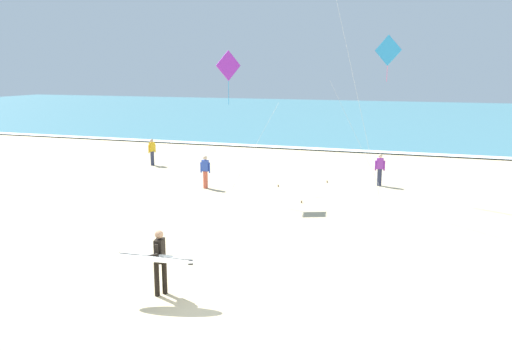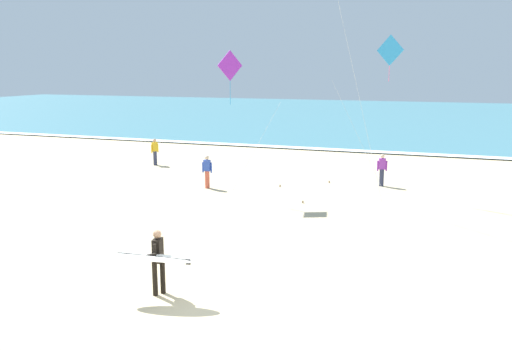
{
  "view_description": "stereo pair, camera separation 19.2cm",
  "coord_description": "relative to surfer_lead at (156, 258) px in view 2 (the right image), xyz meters",
  "views": [
    {
      "loc": [
        4.92,
        -10.74,
        5.65
      ],
      "look_at": [
        -0.72,
        5.52,
        2.17
      ],
      "focal_mm": 37.11,
      "sensor_mm": 36.0,
      "label": 1
    },
    {
      "loc": [
        5.1,
        -10.68,
        5.65
      ],
      "look_at": [
        -0.72,
        5.52,
        2.17
      ],
      "focal_mm": 37.11,
      "sensor_mm": 36.0,
      "label": 2
    }
  ],
  "objects": [
    {
      "name": "shoreline_foam",
      "position": [
        1.46,
        25.62,
        -0.96
      ],
      "size": [
        160.0,
        1.1,
        0.01
      ],
      "primitive_type": "cube",
      "color": "white",
      "rests_on": "ocean_water"
    },
    {
      "name": "bystander_yellow_top",
      "position": [
        -9.63,
        16.35,
        -0.23
      ],
      "size": [
        0.3,
        0.46,
        1.59
      ],
      "color": "#2D334C",
      "rests_on": "ground"
    },
    {
      "name": "bystander_blue_top",
      "position": [
        -4.07,
        11.75,
        -0.23
      ],
      "size": [
        0.5,
        0.22,
        1.59
      ],
      "color": "#D8593F",
      "rests_on": "ground"
    },
    {
      "name": "ocean_water",
      "position": [
        1.46,
        55.32,
        -1.0
      ],
      "size": [
        160.0,
        60.0,
        0.08
      ],
      "primitive_type": "cube",
      "color": "teal",
      "rests_on": "ground"
    },
    {
      "name": "surfer_lead",
      "position": [
        0.0,
        0.0,
        0.0
      ],
      "size": [
        2.16,
        1.09,
        1.71
      ],
      "color": "black",
      "rests_on": "ground"
    },
    {
      "name": "kite_diamond_violet_near",
      "position": [
        -2.36,
        10.76,
        4.58
      ],
      "size": [
        1.94,
        3.07,
        6.44
      ],
      "color": "purple",
      "rests_on": "ground"
    },
    {
      "name": "kite_diamond_cobalt_mid",
      "position": [
        3.98,
        13.63,
        5.24
      ],
      "size": [
        3.47,
        1.64,
        7.13
      ],
      "color": "#2D99DB",
      "rests_on": "ground"
    },
    {
      "name": "ground_plane",
      "position": [
        1.46,
        -0.22,
        -1.04
      ],
      "size": [
        160.0,
        160.0,
        0.0
      ],
      "primitive_type": "plane",
      "color": "#D1BA8E"
    },
    {
      "name": "bystander_purple_top",
      "position": [
        3.79,
        15.04,
        -0.23
      ],
      "size": [
        0.49,
        0.25,
        1.59
      ],
      "color": "#2D334C",
      "rests_on": "ground"
    }
  ]
}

